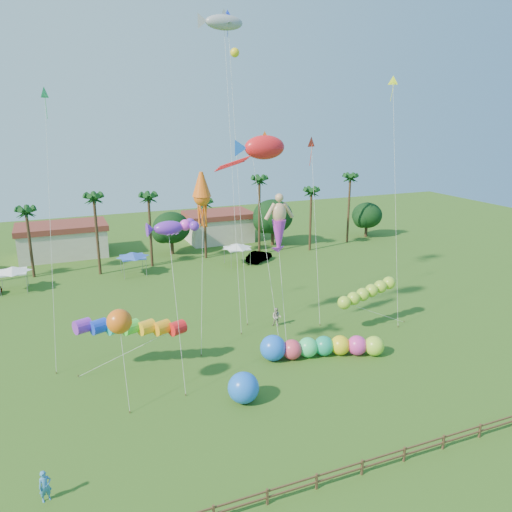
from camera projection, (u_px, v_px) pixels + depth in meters
name	position (u px, v px, depth m)	size (l,w,h in m)	color
ground	(312.00, 418.00, 34.28)	(160.00, 160.00, 0.00)	#285116
tree_line	(190.00, 226.00, 73.48)	(69.46, 8.91, 11.00)	#3A2819
buildings_row	(138.00, 236.00, 76.98)	(35.00, 7.00, 4.00)	beige
tent_row	(133.00, 256.00, 63.57)	(31.00, 4.00, 0.60)	white
fence	(362.00, 466.00, 28.78)	(36.12, 0.12, 1.00)	brown
car_b	(259.00, 256.00, 70.63)	(1.58, 4.52, 1.49)	#4C4C54
spectator_a	(45.00, 486.00, 26.78)	(0.66, 0.44, 1.82)	#3479B8
spectator_b	(277.00, 317.00, 48.95)	(0.92, 0.72, 1.89)	#A6998A
caterpillar_inflatable	(317.00, 347.00, 42.76)	(10.68, 4.80, 2.21)	#E03B54
blue_ball	(243.00, 388.00, 35.99)	(2.28, 2.28, 2.28)	blue
rainbow_tube	(151.00, 332.00, 39.86)	(10.08, 2.83, 3.95)	red
green_worm	(344.00, 303.00, 46.90)	(10.55, 2.15, 3.83)	#9BCF2E
orange_ball_kite	(119.00, 321.00, 34.94)	(2.32, 3.15, 7.05)	orange
merman_kite	(279.00, 227.00, 44.25)	(2.43, 4.80, 13.03)	tan
fish_kite	(265.00, 147.00, 42.51)	(5.75, 6.89, 18.56)	red
shark_kite	(224.00, 23.00, 45.76)	(5.11, 8.03, 29.11)	#8E939B
squid_kite	(202.00, 198.00, 43.16)	(2.51, 4.47, 15.52)	orange
lobster_kite	(169.00, 228.00, 36.42)	(4.07, 4.43, 12.89)	purple
delta_kite_red	(312.00, 145.00, 48.80)	(1.56, 4.86, 18.07)	red
delta_kite_yellow	(393.00, 89.00, 46.46)	(0.95, 4.56, 23.59)	#DFFF1A
delta_kite_green	(45.00, 100.00, 38.98)	(1.99, 5.25, 22.25)	#2CBF60
delta_kite_blue	(228.00, 27.00, 45.94)	(1.11, 5.06, 29.39)	#1834E0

